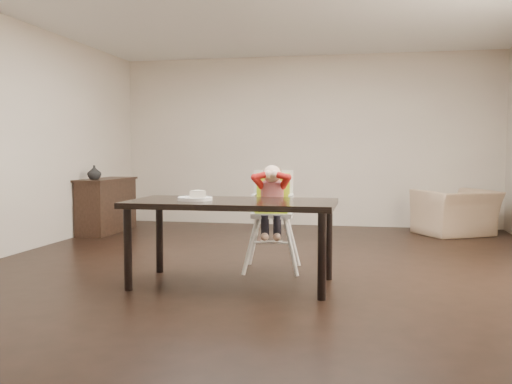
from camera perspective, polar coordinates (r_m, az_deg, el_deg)
ground at (r=5.83m, az=1.22°, el=-7.60°), size 7.00×7.00×0.00m
room_walls at (r=5.75m, az=1.25°, el=10.83°), size 6.02×7.02×2.71m
dining_table at (r=5.01m, az=-2.40°, el=-1.75°), size 1.80×0.90×0.75m
high_chair at (r=5.65m, az=1.65°, el=-0.41°), size 0.47×0.47×1.04m
plate at (r=5.03m, az=-6.03°, el=-0.49°), size 0.34×0.34×0.09m
armchair at (r=8.54m, az=19.36°, el=-1.22°), size 1.17×1.04×0.86m
sideboard at (r=8.63m, az=-14.70°, el=-1.28°), size 0.44×1.26×0.79m
vase at (r=8.28m, az=-15.87°, el=1.87°), size 0.22×0.23×0.19m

